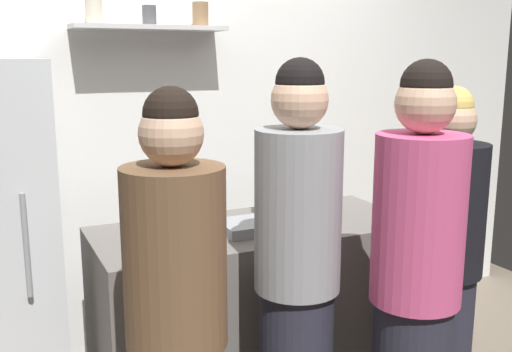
{
  "coord_description": "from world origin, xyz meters",
  "views": [
    {
      "loc": [
        -1.17,
        -2.02,
        1.71
      ],
      "look_at": [
        0.02,
        0.51,
        1.14
      ],
      "focal_mm": 41.39,
      "sensor_mm": 36.0,
      "label": 1
    }
  ],
  "objects_px": {
    "wine_bottle_dark_glass": "(160,228)",
    "water_bottle_plastic": "(334,191)",
    "wine_bottle_green_glass": "(266,194)",
    "wine_bottle_amber_glass": "(193,217)",
    "person_pink_top": "(415,289)",
    "person_grey_hoodie": "(297,278)",
    "baking_pan": "(255,225)",
    "utensil_holder": "(307,200)",
    "person_blonde": "(443,266)",
    "person_brown_jacket": "(177,333)"
  },
  "relations": [
    {
      "from": "wine_bottle_amber_glass",
      "to": "person_blonde",
      "type": "height_order",
      "value": "person_blonde"
    },
    {
      "from": "wine_bottle_dark_glass",
      "to": "wine_bottle_amber_glass",
      "type": "bearing_deg",
      "value": 28.49
    },
    {
      "from": "baking_pan",
      "to": "person_grey_hoodie",
      "type": "bearing_deg",
      "value": -96.71
    },
    {
      "from": "person_brown_jacket",
      "to": "person_blonde",
      "type": "relative_size",
      "value": 1.02
    },
    {
      "from": "wine_bottle_amber_glass",
      "to": "wine_bottle_green_glass",
      "type": "height_order",
      "value": "wine_bottle_green_glass"
    },
    {
      "from": "water_bottle_plastic",
      "to": "person_brown_jacket",
      "type": "relative_size",
      "value": 0.15
    },
    {
      "from": "utensil_holder",
      "to": "wine_bottle_dark_glass",
      "type": "xyz_separation_m",
      "value": [
        -0.9,
        -0.31,
        0.04
      ]
    },
    {
      "from": "baking_pan",
      "to": "wine_bottle_dark_glass",
      "type": "distance_m",
      "value": 0.52
    },
    {
      "from": "person_pink_top",
      "to": "person_grey_hoodie",
      "type": "bearing_deg",
      "value": -10.2
    },
    {
      "from": "baking_pan",
      "to": "wine_bottle_green_glass",
      "type": "relative_size",
      "value": 1.03
    },
    {
      "from": "baking_pan",
      "to": "person_pink_top",
      "type": "relative_size",
      "value": 0.2
    },
    {
      "from": "wine_bottle_dark_glass",
      "to": "utensil_holder",
      "type": "bearing_deg",
      "value": 18.85
    },
    {
      "from": "baking_pan",
      "to": "wine_bottle_dark_glass",
      "type": "height_order",
      "value": "wine_bottle_dark_glass"
    },
    {
      "from": "person_pink_top",
      "to": "person_brown_jacket",
      "type": "xyz_separation_m",
      "value": [
        -0.9,
        0.13,
        -0.05
      ]
    },
    {
      "from": "wine_bottle_green_glass",
      "to": "utensil_holder",
      "type": "bearing_deg",
      "value": 1.07
    },
    {
      "from": "water_bottle_plastic",
      "to": "person_pink_top",
      "type": "relative_size",
      "value": 0.15
    },
    {
      "from": "person_brown_jacket",
      "to": "wine_bottle_green_glass",
      "type": "bearing_deg",
      "value": 24.88
    },
    {
      "from": "wine_bottle_dark_glass",
      "to": "wine_bottle_amber_glass",
      "type": "height_order",
      "value": "wine_bottle_amber_glass"
    },
    {
      "from": "baking_pan",
      "to": "water_bottle_plastic",
      "type": "distance_m",
      "value": 0.55
    },
    {
      "from": "wine_bottle_dark_glass",
      "to": "wine_bottle_amber_glass",
      "type": "relative_size",
      "value": 1.0
    },
    {
      "from": "wine_bottle_amber_glass",
      "to": "person_blonde",
      "type": "distance_m",
      "value": 1.16
    },
    {
      "from": "water_bottle_plastic",
      "to": "wine_bottle_green_glass",
      "type": "bearing_deg",
      "value": 171.89
    },
    {
      "from": "wine_bottle_amber_glass",
      "to": "water_bottle_plastic",
      "type": "relative_size",
      "value": 1.12
    },
    {
      "from": "person_pink_top",
      "to": "person_blonde",
      "type": "xyz_separation_m",
      "value": [
        0.41,
        0.29,
        -0.07
      ]
    },
    {
      "from": "utensil_holder",
      "to": "person_pink_top",
      "type": "bearing_deg",
      "value": -96.37
    },
    {
      "from": "wine_bottle_green_glass",
      "to": "person_brown_jacket",
      "type": "bearing_deg",
      "value": -131.1
    },
    {
      "from": "water_bottle_plastic",
      "to": "person_grey_hoodie",
      "type": "xyz_separation_m",
      "value": [
        -0.59,
        -0.66,
        -0.16
      ]
    },
    {
      "from": "person_grey_hoodie",
      "to": "utensil_holder",
      "type": "bearing_deg",
      "value": 161.73
    },
    {
      "from": "person_pink_top",
      "to": "person_grey_hoodie",
      "type": "distance_m",
      "value": 0.45
    },
    {
      "from": "person_pink_top",
      "to": "person_blonde",
      "type": "bearing_deg",
      "value": -114.89
    },
    {
      "from": "baking_pan",
      "to": "utensil_holder",
      "type": "xyz_separation_m",
      "value": [
        0.4,
        0.19,
        0.04
      ]
    },
    {
      "from": "wine_bottle_dark_glass",
      "to": "water_bottle_plastic",
      "type": "bearing_deg",
      "value": 13.59
    },
    {
      "from": "wine_bottle_amber_glass",
      "to": "wine_bottle_green_glass",
      "type": "bearing_deg",
      "value": 23.4
    },
    {
      "from": "water_bottle_plastic",
      "to": "person_blonde",
      "type": "distance_m",
      "value": 0.72
    },
    {
      "from": "person_grey_hoodie",
      "to": "water_bottle_plastic",
      "type": "bearing_deg",
      "value": 152.57
    },
    {
      "from": "person_pink_top",
      "to": "baking_pan",
      "type": "bearing_deg",
      "value": -40.87
    },
    {
      "from": "baking_pan",
      "to": "utensil_holder",
      "type": "height_order",
      "value": "utensil_holder"
    },
    {
      "from": "utensil_holder",
      "to": "person_blonde",
      "type": "bearing_deg",
      "value": -67.26
    },
    {
      "from": "wine_bottle_green_glass",
      "to": "water_bottle_plastic",
      "type": "xyz_separation_m",
      "value": [
        0.38,
        -0.05,
        -0.01
      ]
    },
    {
      "from": "person_blonde",
      "to": "wine_bottle_dark_glass",
      "type": "bearing_deg",
      "value": 108.99
    },
    {
      "from": "wine_bottle_amber_glass",
      "to": "person_blonde",
      "type": "relative_size",
      "value": 0.18
    },
    {
      "from": "baking_pan",
      "to": "person_brown_jacket",
      "type": "xyz_separation_m",
      "value": [
        -0.61,
        -0.69,
        -0.12
      ]
    },
    {
      "from": "water_bottle_plastic",
      "to": "person_pink_top",
      "type": "bearing_deg",
      "value": -104.32
    },
    {
      "from": "person_pink_top",
      "to": "person_brown_jacket",
      "type": "relative_size",
      "value": 1.05
    },
    {
      "from": "person_pink_top",
      "to": "person_blonde",
      "type": "distance_m",
      "value": 0.51
    },
    {
      "from": "wine_bottle_green_glass",
      "to": "person_pink_top",
      "type": "height_order",
      "value": "person_pink_top"
    },
    {
      "from": "wine_bottle_green_glass",
      "to": "person_blonde",
      "type": "distance_m",
      "value": 0.93
    },
    {
      "from": "person_brown_jacket",
      "to": "wine_bottle_amber_glass",
      "type": "bearing_deg",
      "value": 42.31
    },
    {
      "from": "baking_pan",
      "to": "wine_bottle_amber_glass",
      "type": "bearing_deg",
      "value": -177.74
    },
    {
      "from": "baking_pan",
      "to": "utensil_holder",
      "type": "distance_m",
      "value": 0.44
    }
  ]
}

